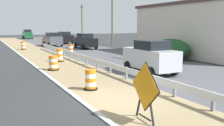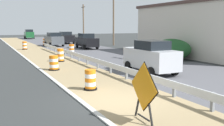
# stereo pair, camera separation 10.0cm
# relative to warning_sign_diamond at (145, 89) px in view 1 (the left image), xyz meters

# --- Properties ---
(ground_plane) EXTENTS (160.00, 160.00, 0.00)m
(ground_plane) POSITION_rel_warning_sign_diamond_xyz_m (0.21, 2.40, -1.05)
(ground_plane) COLOR #2B2D2D
(median_dirt_strip) EXTENTS (3.89, 120.00, 0.01)m
(median_dirt_strip) POSITION_rel_warning_sign_diamond_xyz_m (0.95, 2.40, -1.05)
(median_dirt_strip) COLOR #8E7A56
(median_dirt_strip) RESTS_ON ground
(curb_near_edge) EXTENTS (0.20, 120.00, 0.11)m
(curb_near_edge) POSITION_rel_warning_sign_diamond_xyz_m (-1.09, 2.40, -1.05)
(curb_near_edge) COLOR #ADADA8
(curb_near_edge) RESTS_ON ground
(guardrail_median) EXTENTS (0.18, 53.26, 0.71)m
(guardrail_median) POSITION_rel_warning_sign_diamond_xyz_m (2.65, 0.70, -0.53)
(guardrail_median) COLOR silver
(guardrail_median) RESTS_ON ground
(warning_sign_diamond) EXTENTS (0.12, 1.63, 1.95)m
(warning_sign_diamond) POSITION_rel_warning_sign_diamond_xyz_m (0.00, 0.00, 0.00)
(warning_sign_diamond) COLOR black
(warning_sign_diamond) RESTS_ON ground
(traffic_barrel_nearest) EXTENTS (0.65, 0.65, 0.98)m
(traffic_barrel_nearest) POSITION_rel_warning_sign_diamond_xyz_m (-0.01, 4.52, -0.61)
(traffic_barrel_nearest) COLOR orange
(traffic_barrel_nearest) RESTS_ON ground
(traffic_barrel_close) EXTENTS (0.75, 0.75, 1.01)m
(traffic_barrel_close) POSITION_rel_warning_sign_diamond_xyz_m (-0.25, 10.67, -0.60)
(traffic_barrel_close) COLOR orange
(traffic_barrel_close) RESTS_ON ground
(traffic_barrel_mid) EXTENTS (0.66, 0.66, 1.10)m
(traffic_barrel_mid) POSITION_rel_warning_sign_diamond_xyz_m (1.29, 14.59, -0.55)
(traffic_barrel_mid) COLOR orange
(traffic_barrel_mid) RESTS_ON ground
(traffic_barrel_far) EXTENTS (0.69, 0.69, 1.02)m
(traffic_barrel_far) POSITION_rel_warning_sign_diamond_xyz_m (4.02, 20.12, -0.59)
(traffic_barrel_far) COLOR orange
(traffic_barrel_far) RESTS_ON ground
(traffic_barrel_farther) EXTENTS (0.66, 0.66, 1.02)m
(traffic_barrel_farther) POSITION_rel_warning_sign_diamond_xyz_m (0.12, 27.46, -0.59)
(traffic_barrel_farther) COLOR orange
(traffic_barrel_farther) RESTS_ON ground
(traffic_barrel_farthest) EXTENTS (0.71, 0.71, 1.02)m
(traffic_barrel_farthest) POSITION_rel_warning_sign_diamond_xyz_m (3.98, 33.64, -0.59)
(traffic_barrel_farthest) COLOR orange
(traffic_barrel_farthest) RESTS_ON ground
(car_lead_near_lane) EXTENTS (1.95, 4.17, 2.10)m
(car_lead_near_lane) POSITION_rel_warning_sign_diamond_xyz_m (5.10, 6.86, -0.00)
(car_lead_near_lane) COLOR silver
(car_lead_near_lane) RESTS_ON ground
(car_trailing_near_lane) EXTENTS (2.18, 4.61, 2.02)m
(car_trailing_near_lane) POSITION_rel_warning_sign_diamond_xyz_m (8.08, 36.04, -0.04)
(car_trailing_near_lane) COLOR black
(car_trailing_near_lane) RESTS_ON ground
(car_lead_far_lane) EXTENTS (2.13, 4.45, 2.16)m
(car_lead_far_lane) POSITION_rel_warning_sign_diamond_xyz_m (4.92, 55.21, 0.03)
(car_lead_far_lane) COLOR #195128
(car_lead_far_lane) RESTS_ON ground
(car_mid_far_lane) EXTENTS (2.05, 4.82, 2.01)m
(car_mid_far_lane) POSITION_rel_warning_sign_diamond_xyz_m (7.78, 25.37, -0.04)
(car_mid_far_lane) COLOR black
(car_mid_far_lane) RESTS_ON ground
(car_trailing_far_lane) EXTENTS (2.21, 4.16, 2.03)m
(car_trailing_far_lane) POSITION_rel_warning_sign_diamond_xyz_m (4.86, 31.26, -0.03)
(car_trailing_far_lane) COLOR #4C5156
(car_trailing_far_lane) RESTS_ON ground
(roadside_shop_near) EXTENTS (6.82, 14.13, 5.31)m
(roadside_shop_near) POSITION_rel_warning_sign_diamond_xyz_m (15.38, 12.66, 1.62)
(roadside_shop_near) COLOR beige
(roadside_shop_near) RESTS_ON ground
(utility_pole_near) EXTENTS (0.24, 1.80, 8.79)m
(utility_pole_near) POSITION_rel_warning_sign_diamond_xyz_m (12.54, 8.65, 3.50)
(utility_pole_near) COLOR brown
(utility_pole_near) RESTS_ON ground
(utility_pole_mid) EXTENTS (0.24, 1.80, 7.62)m
(utility_pole_mid) POSITION_rel_warning_sign_diamond_xyz_m (13.41, 28.49, 2.91)
(utility_pole_mid) COLOR brown
(utility_pole_mid) RESTS_ON ground
(utility_pole_far) EXTENTS (0.24, 1.80, 7.00)m
(utility_pole_far) POSITION_rel_warning_sign_diamond_xyz_m (12.65, 39.65, 2.60)
(utility_pole_far) COLOR brown
(utility_pole_far) RESTS_ON ground
(bush_roadside) EXTENTS (3.39, 3.39, 1.88)m
(bush_roadside) POSITION_rel_warning_sign_diamond_xyz_m (10.45, 11.24, -0.11)
(bush_roadside) COLOR #1E4C23
(bush_roadside) RESTS_ON ground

